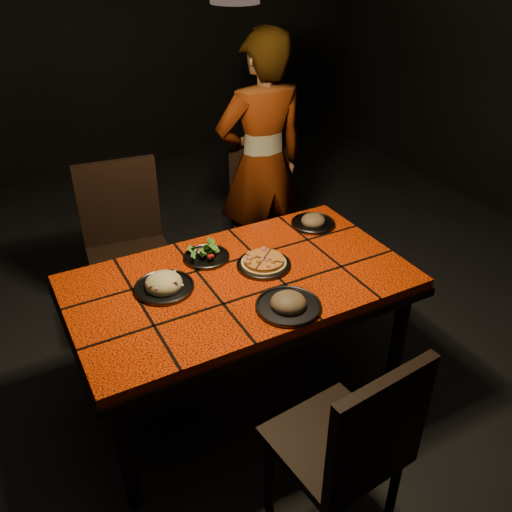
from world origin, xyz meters
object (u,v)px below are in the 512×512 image
chair_far_left (126,238)px  plate_pasta (164,285)px  plate_pizza (264,263)px  diner (262,165)px  dining_table (240,291)px  chair_far_right (261,207)px  chair_near (352,444)px

chair_far_left → plate_pasta: chair_far_left is taller
plate_pizza → diner: bearing=61.5°
diner → plate_pasta: diner is taller
dining_table → diner: size_ratio=0.95×
plate_pizza → plate_pasta: size_ratio=1.13×
diner → chair_far_right: bearing=-106.6°
chair_far_left → diner: (0.96, 0.07, 0.25)m
diner → plate_pasta: bearing=45.1°
dining_table → chair_far_left: 0.95m
chair_near → chair_far_left: bearing=-86.3°
dining_table → diner: diner is taller
chair_near → plate_pizza: 0.98m
dining_table → chair_far_left: (-0.30, 0.90, -0.08)m
diner → chair_near: bearing=74.2°
dining_table → plate_pasta: bearing=166.4°
chair_far_right → plate_pizza: (-0.52, -0.98, 0.25)m
chair_near → chair_far_right: 2.04m
chair_far_left → plate_pizza: bearing=-55.7°
chair_near → chair_far_right: (0.68, 1.93, -0.04)m
plate_pizza → plate_pasta: bearing=174.3°
chair_far_left → plate_pasta: (-0.05, -0.81, 0.18)m
chair_far_right → plate_pasta: bearing=-116.9°
chair_near → chair_far_left: size_ratio=0.94×
dining_table → diner: 1.19m
chair_far_right → plate_pasta: 1.40m
chair_near → plate_pasta: chair_near is taller
chair_near → plate_pasta: size_ratio=3.52×
dining_table → plate_pizza: size_ratio=5.17×
chair_near → chair_far_left: (-0.30, 1.81, 0.04)m
chair_near → chair_far_right: bearing=-115.0°
diner → plate_pizza: size_ratio=5.42×
chair_far_right → plate_pasta: size_ratio=3.27×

